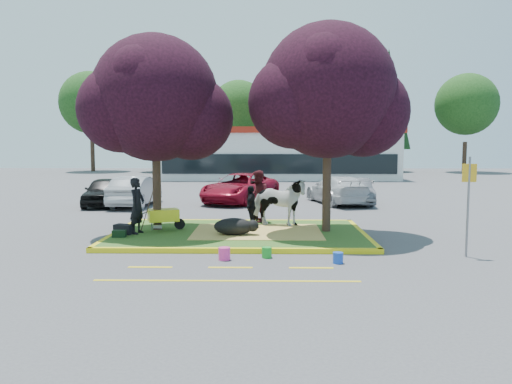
{
  "coord_description": "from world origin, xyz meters",
  "views": [
    {
      "loc": [
        0.85,
        -16.29,
        3.07
      ],
      "look_at": [
        0.55,
        0.5,
        1.42
      ],
      "focal_mm": 35.0,
      "sensor_mm": 36.0,
      "label": 1
    }
  ],
  "objects_px": {
    "handler": "(137,206)",
    "bucket_pink": "(224,254)",
    "cow": "(278,202)",
    "wheelbarrow": "(164,215)",
    "bucket_blue": "(338,258)",
    "sign_post": "(468,195)",
    "calf": "(234,227)",
    "car_black": "(104,192)",
    "bucket_green": "(267,252)",
    "car_silver": "(135,191)"
  },
  "relations": [
    {
      "from": "bucket_green",
      "to": "bucket_pink",
      "type": "bearing_deg",
      "value": -165.96
    },
    {
      "from": "handler",
      "to": "bucket_blue",
      "type": "xyz_separation_m",
      "value": [
        6.01,
        -3.34,
        -0.91
      ]
    },
    {
      "from": "bucket_green",
      "to": "car_silver",
      "type": "distance_m",
      "value": 12.73
    },
    {
      "from": "car_black",
      "to": "bucket_blue",
      "type": "bearing_deg",
      "value": -56.49
    },
    {
      "from": "wheelbarrow",
      "to": "bucket_green",
      "type": "bearing_deg",
      "value": -65.46
    },
    {
      "from": "sign_post",
      "to": "calf",
      "type": "bearing_deg",
      "value": 161.77
    },
    {
      "from": "bucket_blue",
      "to": "calf",
      "type": "bearing_deg",
      "value": 132.8
    },
    {
      "from": "cow",
      "to": "car_black",
      "type": "relative_size",
      "value": 0.49
    },
    {
      "from": "handler",
      "to": "wheelbarrow",
      "type": "xyz_separation_m",
      "value": [
        0.69,
        0.82,
        -0.43
      ]
    },
    {
      "from": "cow",
      "to": "bucket_pink",
      "type": "xyz_separation_m",
      "value": [
        -1.53,
        -4.54,
        -0.83
      ]
    },
    {
      "from": "calf",
      "to": "sign_post",
      "type": "xyz_separation_m",
      "value": [
        6.46,
        -2.3,
        1.27
      ]
    },
    {
      "from": "cow",
      "to": "calf",
      "type": "xyz_separation_m",
      "value": [
        -1.46,
        -1.75,
        -0.57
      ]
    },
    {
      "from": "calf",
      "to": "sign_post",
      "type": "distance_m",
      "value": 6.97
    },
    {
      "from": "cow",
      "to": "bucket_green",
      "type": "relative_size",
      "value": 6.99
    },
    {
      "from": "bucket_blue",
      "to": "car_black",
      "type": "relative_size",
      "value": 0.07
    },
    {
      "from": "cow",
      "to": "calf",
      "type": "bearing_deg",
      "value": 152.49
    },
    {
      "from": "bucket_blue",
      "to": "car_silver",
      "type": "bearing_deg",
      "value": 125.36
    },
    {
      "from": "wheelbarrow",
      "to": "cow",
      "type": "bearing_deg",
      "value": -9.83
    },
    {
      "from": "sign_post",
      "to": "bucket_pink",
      "type": "bearing_deg",
      "value": -174.36
    },
    {
      "from": "handler",
      "to": "bucket_pink",
      "type": "bearing_deg",
      "value": -121.11
    },
    {
      "from": "bucket_pink",
      "to": "bucket_blue",
      "type": "distance_m",
      "value": 2.96
    },
    {
      "from": "handler",
      "to": "wheelbarrow",
      "type": "bearing_deg",
      "value": -26.45
    },
    {
      "from": "sign_post",
      "to": "car_black",
      "type": "bearing_deg",
      "value": 142.18
    },
    {
      "from": "calf",
      "to": "sign_post",
      "type": "height_order",
      "value": "sign_post"
    },
    {
      "from": "wheelbarrow",
      "to": "car_silver",
      "type": "distance_m",
      "value": 7.97
    },
    {
      "from": "calf",
      "to": "cow",
      "type": "bearing_deg",
      "value": 28.89
    },
    {
      "from": "bucket_green",
      "to": "car_silver",
      "type": "bearing_deg",
      "value": 120.2
    },
    {
      "from": "bucket_blue",
      "to": "car_silver",
      "type": "xyz_separation_m",
      "value": [
        -8.22,
        11.58,
        0.59
      ]
    },
    {
      "from": "car_black",
      "to": "bucket_pink",
      "type": "bearing_deg",
      "value": -65.4
    },
    {
      "from": "calf",
      "to": "car_black",
      "type": "distance_m",
      "value": 11.04
    },
    {
      "from": "handler",
      "to": "wheelbarrow",
      "type": "relative_size",
      "value": 1.0
    },
    {
      "from": "wheelbarrow",
      "to": "handler",
      "type": "bearing_deg",
      "value": -149.92
    },
    {
      "from": "bucket_green",
      "to": "bucket_blue",
      "type": "xyz_separation_m",
      "value": [
        1.83,
        -0.59,
        -0.0
      ]
    },
    {
      "from": "calf",
      "to": "bucket_green",
      "type": "height_order",
      "value": "calf"
    },
    {
      "from": "sign_post",
      "to": "bucket_blue",
      "type": "bearing_deg",
      "value": -165.99
    },
    {
      "from": "bucket_blue",
      "to": "car_black",
      "type": "xyz_separation_m",
      "value": [
        -9.79,
        11.71,
        0.55
      ]
    },
    {
      "from": "handler",
      "to": "bucket_pink",
      "type": "distance_m",
      "value": 4.39
    },
    {
      "from": "calf",
      "to": "car_black",
      "type": "relative_size",
      "value": 0.31
    },
    {
      "from": "calf",
      "to": "bucket_pink",
      "type": "distance_m",
      "value": 2.8
    },
    {
      "from": "cow",
      "to": "wheelbarrow",
      "type": "relative_size",
      "value": 1.11
    },
    {
      "from": "bucket_pink",
      "to": "car_silver",
      "type": "height_order",
      "value": "car_silver"
    },
    {
      "from": "cow",
      "to": "calf",
      "type": "distance_m",
      "value": 2.35
    },
    {
      "from": "bucket_green",
      "to": "car_silver",
      "type": "height_order",
      "value": "car_silver"
    },
    {
      "from": "wheelbarrow",
      "to": "bucket_pink",
      "type": "relative_size",
      "value": 5.37
    },
    {
      "from": "handler",
      "to": "car_black",
      "type": "bearing_deg",
      "value": 37.86
    },
    {
      "from": "handler",
      "to": "car_silver",
      "type": "relative_size",
      "value": 0.41
    },
    {
      "from": "car_black",
      "to": "calf",
      "type": "bearing_deg",
      "value": -57.6
    },
    {
      "from": "sign_post",
      "to": "wheelbarrow",
      "type": "bearing_deg",
      "value": 160.73
    },
    {
      "from": "bucket_blue",
      "to": "bucket_green",
      "type": "bearing_deg",
      "value": 161.95
    },
    {
      "from": "car_silver",
      "to": "bucket_pink",
      "type": "bearing_deg",
      "value": 117.23
    }
  ]
}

